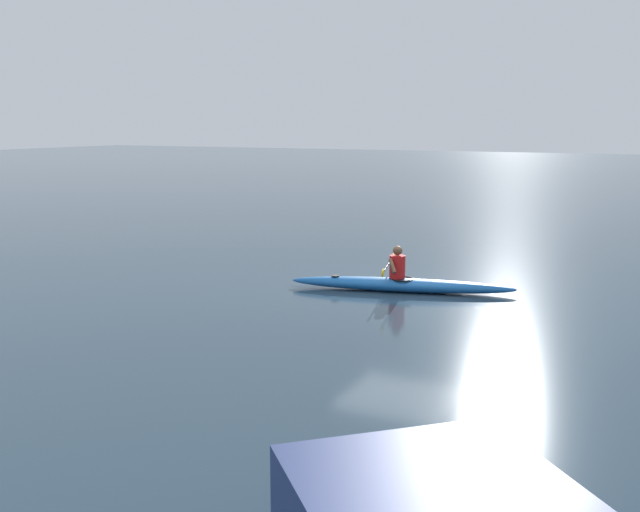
{
  "coord_description": "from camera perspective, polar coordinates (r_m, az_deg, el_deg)",
  "views": [
    {
      "loc": [
        -5.7,
        15.34,
        3.73
      ],
      "look_at": [
        0.19,
        3.69,
        1.38
      ],
      "focal_mm": 41.89,
      "sensor_mm": 36.0,
      "label": 1
    }
  ],
  "objects": [
    {
      "name": "ground_plane",
      "position": [
        16.78,
        6.29,
        -2.71
      ],
      "size": [
        160.0,
        160.0,
        0.0
      ],
      "primitive_type": "plane",
      "color": "#283D4C"
    },
    {
      "name": "kayak",
      "position": [
        16.75,
        6.24,
        -2.2
      ],
      "size": [
        4.99,
        1.83,
        0.3
      ],
      "color": "#1959A5",
      "rests_on": "ground"
    },
    {
      "name": "kayaker",
      "position": [
        16.67,
        5.85,
        -0.66
      ],
      "size": [
        0.69,
        2.31,
        0.73
      ],
      "color": "red",
      "rests_on": "kayak"
    }
  ]
}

